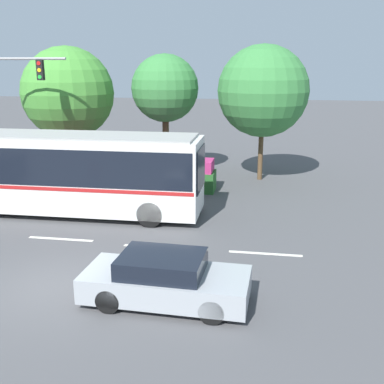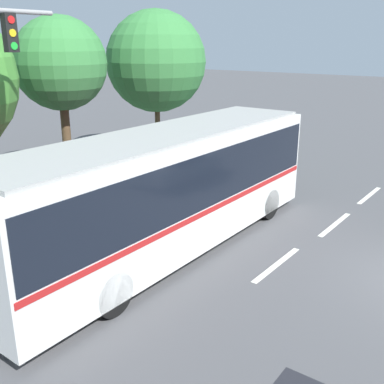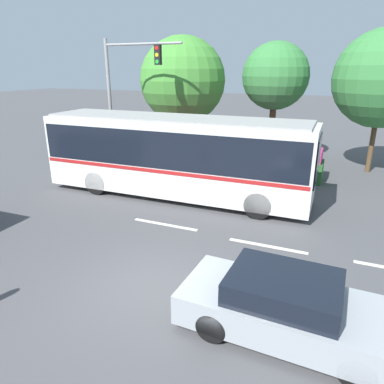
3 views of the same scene
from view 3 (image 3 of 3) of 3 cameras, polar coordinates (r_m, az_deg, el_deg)
name	(u,v)px [view 3 (image 3 of 3)]	position (r m, az deg, el deg)	size (l,w,h in m)	color
ground_plane	(153,287)	(9.13, -6.29, -15.05)	(140.00, 140.00, 0.00)	#4C4C4F
city_bus	(175,152)	(14.60, -2.74, 6.46)	(11.17, 2.70, 3.32)	silver
sedan_foreground	(286,307)	(7.67, 14.99, -17.53)	(4.37, 2.00, 1.31)	#9EA3A8
traffic_light_pole	(124,87)	(19.01, -10.95, 16.38)	(4.27, 0.24, 6.55)	gray
flowering_hedge	(218,157)	(18.66, 4.29, 5.72)	(10.41, 1.34, 1.54)	#286028
street_tree_left	(183,80)	(21.53, -1.51, 17.57)	(4.94, 4.94, 6.95)	brown
street_tree_centre	(276,77)	(20.69, 13.34, 17.69)	(3.61, 3.61, 6.54)	brown
street_tree_right	(383,79)	(20.12, 28.46, 15.75)	(4.70, 4.70, 7.00)	brown
lane_stripe_near	(268,246)	(11.15, 12.10, -8.54)	(2.40, 0.16, 0.01)	silver
lane_stripe_far	(165,225)	(12.36, -4.35, -5.27)	(2.40, 0.16, 0.01)	silver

